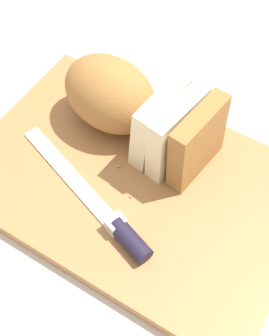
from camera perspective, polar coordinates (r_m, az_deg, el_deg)
name	(u,v)px	position (r m, az deg, el deg)	size (l,w,h in m)	color
ground_plane	(134,189)	(0.66, 0.00, -2.47)	(3.00, 3.00, 0.00)	beige
cutting_board	(134,185)	(0.65, 0.00, -1.99)	(0.45, 0.30, 0.02)	#9E6B3D
bread_loaf	(132,107)	(0.65, -0.27, 7.31)	(0.24, 0.13, 0.11)	#996633
bread_knife	(113,222)	(0.60, -2.58, -6.39)	(0.25, 0.11, 0.02)	silver
crumb_near_knife	(152,152)	(0.67, 2.04, 1.87)	(0.00, 0.00, 0.00)	tan
crumb_near_loaf	(131,197)	(0.63, -0.45, -3.42)	(0.00, 0.00, 0.00)	tan
crumb_stray_left	(119,166)	(0.65, -1.90, 0.22)	(0.00, 0.00, 0.00)	tan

